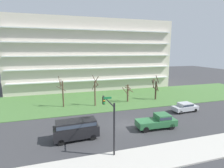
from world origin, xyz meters
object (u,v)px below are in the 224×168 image
(tree_far_left, at_px, (62,92))
(sedan_silver_center_right, at_px, (185,107))
(pickup_green_center_left, at_px, (158,121))
(traffic_signal_mast, at_px, (110,115))
(tree_left, at_px, (95,91))
(tree_center, at_px, (128,92))
(tree_right, at_px, (156,88))
(van_black_near_left, at_px, (76,128))

(tree_far_left, distance_m, sedan_silver_center_right, 21.89)
(pickup_green_center_left, distance_m, traffic_signal_mast, 8.61)
(tree_left, height_order, tree_center, tree_left)
(sedan_silver_center_right, bearing_deg, tree_right, -86.01)
(tree_far_left, relative_size, tree_center, 1.60)
(tree_center, height_order, traffic_signal_mast, traffic_signal_mast)
(tree_left, relative_size, sedan_silver_center_right, 1.34)
(tree_left, bearing_deg, tree_far_left, 170.56)
(tree_far_left, distance_m, traffic_signal_mast, 16.70)
(van_black_near_left, distance_m, traffic_signal_mast, 5.03)
(pickup_green_center_left, relative_size, traffic_signal_mast, 0.99)
(pickup_green_center_left, distance_m, sedan_silver_center_right, 9.18)
(tree_far_left, height_order, sedan_silver_center_right, tree_far_left)
(traffic_signal_mast, bearing_deg, van_black_near_left, 137.57)
(van_black_near_left, bearing_deg, pickup_green_center_left, -3.22)
(tree_far_left, relative_size, van_black_near_left, 1.10)
(tree_center, height_order, pickup_green_center_left, tree_center)
(tree_left, xyz_separation_m, pickup_green_center_left, (6.16, -12.11, -1.86))
(tree_left, height_order, sedan_silver_center_right, tree_left)
(tree_right, bearing_deg, pickup_green_center_left, -118.74)
(sedan_silver_center_right, xyz_separation_m, traffic_signal_mast, (-15.58, -7.49, 2.90))
(traffic_signal_mast, bearing_deg, tree_left, 84.58)
(tree_far_left, distance_m, pickup_green_center_left, 17.89)
(pickup_green_center_left, bearing_deg, tree_left, 119.44)
(tree_left, bearing_deg, tree_right, 2.75)
(tree_far_left, bearing_deg, sedan_silver_center_right, -23.17)
(pickup_green_center_left, height_order, sedan_silver_center_right, pickup_green_center_left)
(tree_center, relative_size, van_black_near_left, 0.68)
(van_black_near_left, distance_m, sedan_silver_center_right, 19.39)
(tree_far_left, height_order, van_black_near_left, tree_far_left)
(tree_right, height_order, van_black_near_left, tree_right)
(pickup_green_center_left, bearing_deg, traffic_signal_mast, -156.11)
(traffic_signal_mast, bearing_deg, tree_far_left, 105.52)
(van_black_near_left, xyz_separation_m, pickup_green_center_left, (10.86, -0.01, -0.38))
(pickup_green_center_left, xyz_separation_m, sedan_silver_center_right, (7.99, 4.51, -0.14))
(tree_left, bearing_deg, tree_center, 5.69)
(tree_center, distance_m, sedan_silver_center_right, 11.10)
(tree_center, distance_m, van_black_near_left, 17.23)
(tree_right, height_order, pickup_green_center_left, tree_right)
(tree_far_left, xyz_separation_m, sedan_silver_center_right, (20.04, -8.58, -1.98))
(tree_right, relative_size, pickup_green_center_left, 0.97)
(van_black_near_left, distance_m, pickup_green_center_left, 10.87)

